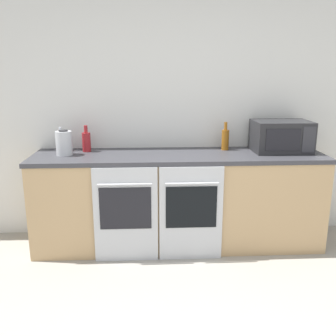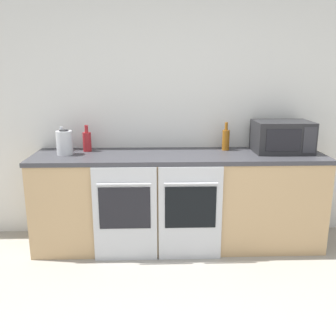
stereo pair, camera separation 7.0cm
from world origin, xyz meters
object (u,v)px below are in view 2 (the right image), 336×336
object	(u,v)px
microwave	(282,137)
kettle	(65,143)
oven_left	(125,214)
oven_right	(190,213)
bottle_red	(87,141)
bottle_amber	(226,139)
bottle_clear	(62,141)

from	to	relation	value
microwave	kettle	xyz separation A→B (m)	(-2.08, -0.05, -0.04)
oven_left	kettle	size ratio (longest dim) A/B	3.71
oven_left	oven_right	xyz separation A→B (m)	(0.58, 0.00, 0.00)
oven_left	microwave	size ratio (longest dim) A/B	1.62
oven_right	bottle_red	bearing A→B (deg)	152.79
bottle_amber	bottle_clear	xyz separation A→B (m)	(-1.62, 0.02, -0.02)
oven_right	bottle_amber	distance (m)	0.87
oven_right	bottle_clear	world-z (taller)	bottle_clear
microwave	oven_left	bearing A→B (deg)	-164.89
oven_left	oven_right	distance (m)	0.58
microwave	bottle_red	distance (m)	1.90
bottle_amber	kettle	distance (m)	1.56
bottle_amber	oven_right	bearing A→B (deg)	-127.34
bottle_red	bottle_amber	bearing A→B (deg)	0.40
microwave	bottle_clear	distance (m)	2.15
microwave	bottle_clear	size ratio (longest dim) A/B	2.27
bottle_amber	bottle_clear	world-z (taller)	bottle_amber
oven_left	bottle_amber	bearing A→B (deg)	27.75
oven_left	bottle_amber	xyz separation A→B (m)	(0.97, 0.51, 0.58)
oven_right	bottle_red	xyz separation A→B (m)	(-0.98, 0.50, 0.57)
bottle_clear	kettle	distance (m)	0.19
oven_left	oven_right	bearing A→B (deg)	0.00
kettle	bottle_red	bearing A→B (deg)	39.46
oven_left	oven_right	world-z (taller)	same
oven_right	bottle_clear	xyz separation A→B (m)	(-1.23, 0.53, 0.56)
oven_right	bottle_clear	distance (m)	1.45
oven_left	microwave	xyz separation A→B (m)	(1.50, 0.40, 0.62)
bottle_red	microwave	bearing A→B (deg)	-2.95
microwave	bottle_red	bearing A→B (deg)	177.05
kettle	oven_left	bearing A→B (deg)	-31.40
oven_right	bottle_amber	xyz separation A→B (m)	(0.39, 0.51, 0.58)
oven_right	bottle_amber	size ratio (longest dim) A/B	3.15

